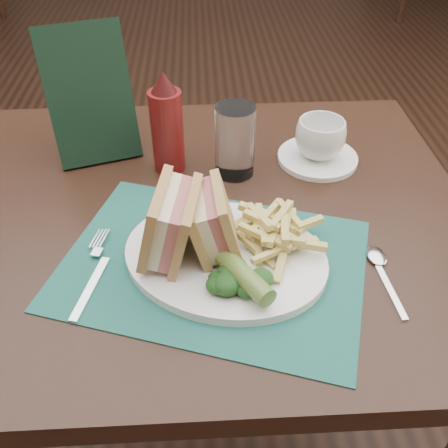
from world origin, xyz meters
The scene contains 16 objects.
floor centered at (0.00, 0.00, 0.00)m, with size 7.00×7.00×0.00m, color black.
table_main centered at (0.00, -0.50, 0.38)m, with size 0.90×0.75×0.75m, color black, non-canonical shape.
placemat centered at (0.01, -0.63, 0.75)m, with size 0.43×0.31×0.00m, color #1A564D.
plate centered at (0.03, -0.63, 0.76)m, with size 0.30×0.24×0.01m, color white, non-canonical shape.
sandwich_half_a centered at (-0.06, -0.62, 0.82)m, with size 0.06×0.12×0.10m, color tan, non-canonical shape.
sandwich_half_b centered at (-0.01, -0.61, 0.82)m, with size 0.06×0.10×0.09m, color tan, non-canonical shape.
kale_garnish centered at (0.05, -0.69, 0.78)m, with size 0.11×0.08×0.03m, color #133413, non-canonical shape.
pickle_spear centered at (0.05, -0.69, 0.79)m, with size 0.03×0.03×0.12m, color #4F6A28.
fries_pile centered at (0.11, -0.61, 0.79)m, with size 0.18×0.20×0.05m, color #D4C26A, non-canonical shape.
fork centered at (-0.16, -0.64, 0.76)m, with size 0.03×0.17×0.01m, color silver, non-canonical shape.
spoon centered at (0.26, -0.68, 0.76)m, with size 0.03×0.15×0.01m, color silver, non-canonical shape.
saucer centered at (0.22, -0.36, 0.76)m, with size 0.15×0.15×0.01m, color white.
coffee_cup centered at (0.22, -0.36, 0.80)m, with size 0.09×0.09×0.07m, color white.
drinking_glass centered at (0.06, -0.40, 0.81)m, with size 0.07×0.07×0.13m, color white.
ketchup_bottle centered at (-0.06, -0.37, 0.84)m, with size 0.06×0.06×0.19m, color #5E1010, non-canonical shape.
check_presenter centered at (-0.19, -0.31, 0.87)m, with size 0.15×0.02×0.25m, color black.
Camera 1 is at (0.00, -1.15, 1.27)m, focal length 40.00 mm.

